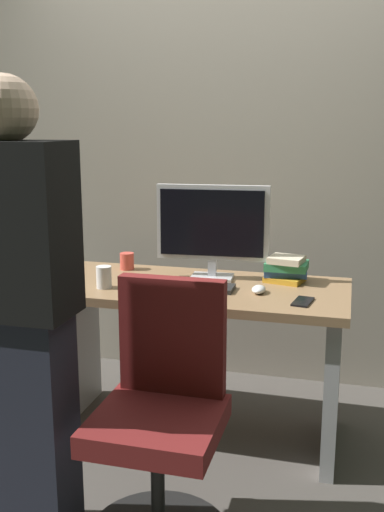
{
  "coord_description": "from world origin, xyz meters",
  "views": [
    {
      "loc": [
        0.69,
        -2.61,
        1.48
      ],
      "look_at": [
        0.0,
        -0.05,
        0.9
      ],
      "focal_mm": 42.04,
      "sensor_mm": 36.0,
      "label": 1
    }
  ],
  "objects": [
    {
      "name": "office_chair",
      "position": [
        0.08,
        -0.75,
        0.43
      ],
      "size": [
        0.52,
        0.52,
        0.94
      ],
      "color": "black",
      "rests_on": "ground"
    },
    {
      "name": "mouse",
      "position": [
        0.31,
        -0.06,
        0.76
      ],
      "size": [
        0.06,
        0.1,
        0.03
      ],
      "primitive_type": "ellipsoid",
      "color": "white",
      "rests_on": "desk"
    },
    {
      "name": "cell_phone",
      "position": [
        0.51,
        -0.15,
        0.75
      ],
      "size": [
        0.09,
        0.15,
        0.01
      ],
      "primitive_type": "cube",
      "rotation": [
        0.0,
        0.0,
        -0.15
      ],
      "color": "black",
      "rests_on": "desk"
    },
    {
      "name": "monitor",
      "position": [
        0.05,
        0.13,
        1.0
      ],
      "size": [
        0.54,
        0.15,
        0.46
      ],
      "color": "silver",
      "rests_on": "desk"
    },
    {
      "name": "book_stack",
      "position": [
        0.4,
        0.18,
        0.81
      ],
      "size": [
        0.21,
        0.18,
        0.12
      ],
      "color": "gold",
      "rests_on": "desk"
    },
    {
      "name": "desk",
      "position": [
        0.0,
        0.0,
        0.51
      ],
      "size": [
        1.42,
        0.65,
        0.75
      ],
      "color": "#93704C",
      "rests_on": "ground"
    },
    {
      "name": "keyboard",
      "position": [
        -0.02,
        -0.06,
        0.76
      ],
      "size": [
        0.43,
        0.14,
        0.02
      ],
      "primitive_type": "cube",
      "rotation": [
        0.0,
        0.0,
        0.02
      ],
      "color": "#262626",
      "rests_on": "desk"
    },
    {
      "name": "wall_back",
      "position": [
        0.0,
        0.8,
        1.5
      ],
      "size": [
        6.4,
        0.1,
        3.0
      ],
      "primitive_type": "cube",
      "color": "#9E9384",
      "rests_on": "ground"
    },
    {
      "name": "person_at_desk",
      "position": [
        -0.39,
        -0.88,
        0.84
      ],
      "size": [
        0.4,
        0.24,
        1.64
      ],
      "color": "#262838",
      "rests_on": "ground"
    },
    {
      "name": "ground_plane",
      "position": [
        0.0,
        0.0,
        0.0
      ],
      "size": [
        9.0,
        9.0,
        0.0
      ],
      "primitive_type": "plane",
      "color": "#4C4742"
    },
    {
      "name": "cup_near_keyboard",
      "position": [
        -0.39,
        -0.15,
        0.8
      ],
      "size": [
        0.07,
        0.07,
        0.1
      ],
      "primitive_type": "cylinder",
      "color": "silver",
      "rests_on": "desk"
    },
    {
      "name": "cup_by_monitor",
      "position": [
        -0.42,
        0.21,
        0.79
      ],
      "size": [
        0.07,
        0.07,
        0.09
      ],
      "primitive_type": "cylinder",
      "color": "#D84C3F",
      "rests_on": "desk"
    }
  ]
}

